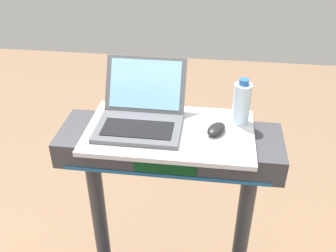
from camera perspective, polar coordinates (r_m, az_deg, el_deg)
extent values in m
cylinder|color=#38383D|center=(1.94, -10.06, -13.05)|extent=(0.07, 0.07, 0.81)
cylinder|color=#38383D|center=(1.89, 10.87, -14.95)|extent=(0.07, 0.07, 0.81)
cube|color=#38383D|center=(1.58, 0.24, -2.84)|extent=(0.90, 0.28, 0.11)
cube|color=#0C3F19|center=(1.47, -0.47, -6.06)|extent=(0.24, 0.01, 0.06)
cube|color=#1E598C|center=(1.50, -0.46, -7.38)|extent=(0.81, 0.00, 0.02)
cube|color=silver|center=(1.54, 0.24, -0.88)|extent=(0.67, 0.39, 0.02)
cube|color=#515459|center=(1.54, -4.35, -0.36)|extent=(0.34, 0.23, 0.02)
cube|color=black|center=(1.52, -4.49, -0.38)|extent=(0.28, 0.13, 0.00)
cube|color=#515459|center=(1.63, -3.34, 6.14)|extent=(0.34, 0.12, 0.20)
cube|color=#8CCCF2|center=(1.62, -3.37, 6.15)|extent=(0.30, 0.10, 0.18)
ellipsoid|color=black|center=(1.52, 7.10, -0.46)|extent=(0.10, 0.12, 0.03)
cylinder|color=silver|center=(1.57, 10.75, 3.25)|extent=(0.07, 0.07, 0.17)
cylinder|color=#2659A5|center=(1.53, 11.11, 6.38)|extent=(0.04, 0.04, 0.02)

